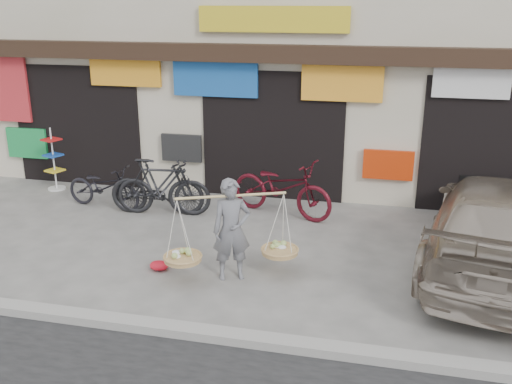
% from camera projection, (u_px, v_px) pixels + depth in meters
% --- Properties ---
extents(ground, '(70.00, 70.00, 0.00)m').
position_uv_depth(ground, '(229.00, 267.00, 9.13)').
color(ground, slate).
rests_on(ground, ground).
extents(kerb, '(70.00, 0.25, 0.12)m').
position_uv_depth(kerb, '(186.00, 331.00, 7.27)').
color(kerb, gray).
rests_on(kerb, ground).
extents(shophouse_block, '(14.00, 6.32, 7.00)m').
position_uv_depth(shophouse_block, '(297.00, 26.00, 13.95)').
color(shophouse_block, beige).
rests_on(shophouse_block, ground).
extents(street_vendor, '(1.93, 1.14, 1.58)m').
position_uv_depth(street_vendor, '(232.00, 234.00, 8.56)').
color(street_vendor, slate).
rests_on(street_vendor, ground).
extents(bike_0, '(1.77, 0.86, 0.89)m').
position_uv_depth(bike_0, '(104.00, 187.00, 11.60)').
color(bike_0, black).
rests_on(bike_0, ground).
extents(bike_1, '(1.93, 0.75, 1.13)m').
position_uv_depth(bike_1, '(157.00, 187.00, 11.22)').
color(bike_1, black).
rests_on(bike_1, ground).
extents(bike_2, '(2.31, 1.43, 1.14)m').
position_uv_depth(bike_2, '(282.00, 187.00, 11.17)').
color(bike_2, '#4C0D16').
rests_on(bike_2, ground).
extents(bike_3, '(1.93, 0.75, 1.13)m').
position_uv_depth(bike_3, '(163.00, 187.00, 11.19)').
color(bike_3, black).
rests_on(bike_3, ground).
extents(suv, '(3.04, 5.37, 1.47)m').
position_uv_depth(suv, '(501.00, 224.00, 8.91)').
color(suv, '#A19382').
rests_on(suv, ground).
extents(display_rack, '(0.43, 0.43, 1.41)m').
position_uv_depth(display_rack, '(54.00, 165.00, 12.69)').
color(display_rack, silver).
rests_on(display_rack, ground).
extents(red_bag, '(0.31, 0.25, 0.14)m').
position_uv_depth(red_bag, '(159.00, 265.00, 9.02)').
color(red_bag, red).
rests_on(red_bag, ground).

